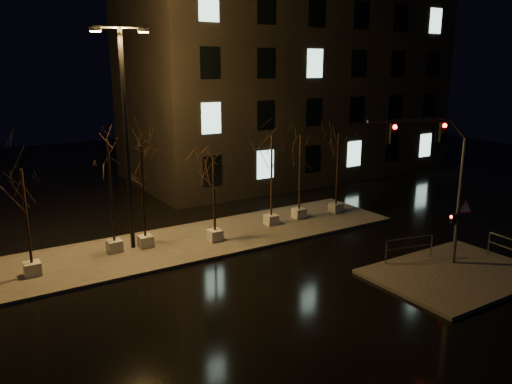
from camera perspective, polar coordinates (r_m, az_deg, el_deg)
ground at (r=20.45m, az=0.56°, el=-10.63°), size 90.00×90.00×0.00m
median at (r=25.31m, az=-6.80°, el=-5.58°), size 22.00×5.00×0.15m
sidewalk_corner at (r=22.93m, az=21.78°, el=-8.66°), size 7.00×5.00×0.15m
building at (r=41.35m, az=3.59°, el=12.59°), size 25.00×12.00×15.00m
tree_0 at (r=21.97m, az=-25.03°, el=-0.13°), size 1.80×1.80×4.61m
tree_1 at (r=23.36m, az=-16.47°, el=3.00°), size 1.80×1.80×5.46m
tree_2 at (r=23.71m, az=-12.95°, el=2.57°), size 1.80×1.80×5.03m
tree_3 at (r=24.18m, az=-4.85°, el=1.83°), size 1.80×1.80×4.33m
tree_4 at (r=26.56m, az=1.81°, el=4.12°), size 1.80×1.80×5.02m
tree_5 at (r=27.89m, az=5.08°, el=4.30°), size 1.80×1.80×4.86m
tree_6 at (r=29.31m, az=9.36°, el=4.61°), size 1.80×1.80×4.83m
traffic_signal_mast at (r=22.24m, az=20.34°, el=2.31°), size 4.96×1.82×6.39m
streetlight_main at (r=23.47m, az=-14.68°, el=7.37°), size 2.48×1.05×10.12m
guard_rail_a at (r=23.36m, az=17.14°, el=-5.83°), size 2.40×0.57×1.06m
guard_rail_b at (r=24.79m, az=27.11°, el=-5.64°), size 0.24×2.26×1.07m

